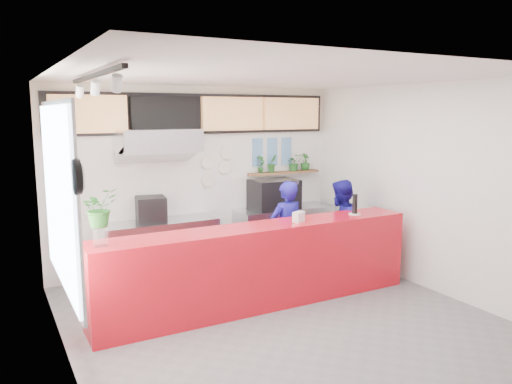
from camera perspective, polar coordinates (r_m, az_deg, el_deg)
name	(u,v)px	position (r m, az deg, el deg)	size (l,w,h in m)	color
floor	(275,316)	(6.59, 2.21, -13.93)	(5.00, 5.00, 0.00)	slate
ceiling	(277,76)	(6.08, 2.39, 13.08)	(5.00, 5.00, 0.00)	silver
wall_back	(199,177)	(8.38, -6.50, 1.67)	(5.00, 5.00, 0.00)	white
wall_left	(61,222)	(5.35, -21.40, -3.17)	(5.00, 5.00, 0.00)	white
wall_right	(422,186)	(7.73, 18.42, 0.63)	(5.00, 5.00, 0.00)	white
service_counter	(260,266)	(6.72, 0.48, -8.44)	(4.50, 0.60, 1.10)	red
cream_band	(198,111)	(8.30, -6.61, 9.21)	(5.00, 0.02, 0.80)	beige
prep_bench	(160,249)	(8.04, -10.87, -6.39)	(1.80, 0.60, 0.90)	#B2B5BA
panini_oven	(151,209)	(7.86, -11.91, -1.96)	(0.43, 0.43, 0.39)	black
extraction_hood	(158,141)	(7.72, -11.14, 5.77)	(1.20, 0.70, 0.35)	#B2B5BA
hood_lip	(158,154)	(7.73, -11.09, 4.29)	(1.20, 0.70, 0.08)	#B2B5BA
right_bench	(285,232)	(8.98, 3.28, -4.60)	(1.80, 0.60, 0.90)	#B2B5BA
espresso_machine	(274,194)	(8.72, 2.07, -0.26)	(0.80, 0.57, 0.51)	black
espresso_tray	(274,181)	(8.69, 2.08, 1.21)	(0.73, 0.50, 0.07)	#A3A5AA
herb_shelf	(284,173)	(9.01, 3.21, 2.24)	(1.40, 0.18, 0.04)	brown
menu_board_far_left	(89,114)	(7.70, -18.58, 8.44)	(1.10, 0.10, 0.55)	tan
menu_board_mid_left	(166,114)	(7.99, -10.28, 8.77)	(1.10, 0.10, 0.55)	black
menu_board_mid_right	(233,114)	(8.43, -2.69, 8.92)	(1.10, 0.10, 0.55)	tan
menu_board_far_right	(291,114)	(9.00, 4.05, 8.92)	(1.10, 0.10, 0.55)	tan
soffit	(199,114)	(8.27, -6.53, 8.87)	(4.80, 0.04, 0.65)	black
window_pane	(59,197)	(5.61, -21.61, -0.55)	(0.04, 2.20, 1.90)	silver
window_frame	(61,197)	(5.61, -21.41, -0.54)	(0.03, 2.30, 2.00)	#B2B5BA
wall_clock_rim	(77,177)	(4.38, -19.79, 1.63)	(0.30, 0.30, 0.05)	black
wall_clock_face	(81,177)	(4.39, -19.40, 1.66)	(0.26, 0.26, 0.02)	white
track_rail	(95,75)	(5.31, -17.95, 12.57)	(0.05, 2.40, 0.04)	black
dec_plate_a	(208,162)	(8.38, -5.50, 3.41)	(0.24, 0.24, 0.03)	silver
dec_plate_b	(224,167)	(8.51, -3.63, 2.84)	(0.24, 0.24, 0.03)	silver
dec_plate_c	(208,180)	(8.41, -5.47, 1.37)	(0.24, 0.24, 0.03)	silver
dec_plate_d	(227,152)	(8.51, -3.34, 4.53)	(0.24, 0.24, 0.03)	silver
photo_frame_a	(258,145)	(8.78, 0.18, 5.35)	(0.20, 0.02, 0.25)	#598CBF
photo_frame_b	(272,145)	(8.93, 1.88, 5.41)	(0.20, 0.02, 0.25)	#598CBF
photo_frame_c	(287,144)	(9.08, 3.51, 5.46)	(0.20, 0.02, 0.25)	#598CBF
photo_frame_d	(258,160)	(8.80, 0.18, 3.72)	(0.20, 0.02, 0.25)	#598CBF
photo_frame_e	(272,159)	(8.95, 1.87, 3.81)	(0.20, 0.02, 0.25)	#598CBF
photo_frame_f	(286,158)	(9.10, 3.50, 3.89)	(0.20, 0.02, 0.25)	#598CBF
staff_center	(286,232)	(7.56, 3.49, -4.64)	(0.57, 0.38, 1.57)	navy
staff_right	(340,228)	(7.98, 9.60, -4.13)	(0.75, 0.58, 1.54)	navy
herb_a	(261,164)	(8.75, 0.54, 3.24)	(0.17, 0.12, 0.32)	#225D20
herb_b	(272,163)	(8.86, 1.86, 3.29)	(0.17, 0.14, 0.32)	#225D20
herb_c	(294,163)	(9.11, 4.37, 3.38)	(0.27, 0.24, 0.30)	#225D20
herb_d	(305,162)	(9.24, 5.65, 3.46)	(0.17, 0.15, 0.31)	#225D20
glass_vase	(101,237)	(5.85, -17.32, -4.95)	(0.16, 0.16, 0.20)	silver
basil_vase	(99,208)	(5.78, -17.48, -1.72)	(0.39, 0.34, 0.43)	#225D20
napkin_holder	(299,217)	(6.80, 4.90, -2.86)	(0.16, 0.10, 0.14)	silver
white_plate	(355,214)	(7.43, 11.20, -2.48)	(0.18, 0.18, 0.01)	silver
pepper_mill	(355,204)	(7.41, 11.23, -1.33)	(0.07, 0.07, 0.29)	black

